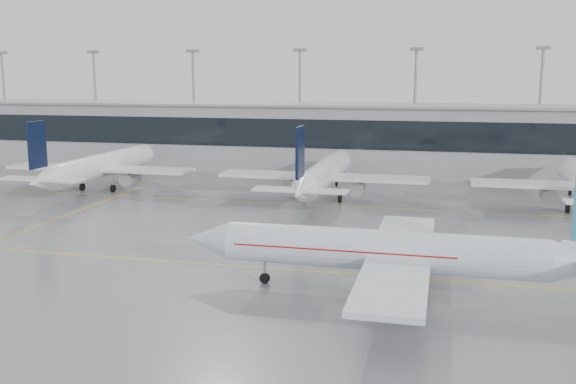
# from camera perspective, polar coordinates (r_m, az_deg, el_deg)

# --- Properties ---
(ground) EXTENTS (320.00, 320.00, 0.00)m
(ground) POSITION_cam_1_polar(r_m,az_deg,el_deg) (59.90, -2.68, -6.73)
(ground) COLOR gray
(ground) RESTS_ON ground
(taxi_line_main) EXTENTS (120.00, 0.25, 0.01)m
(taxi_line_main) POSITION_cam_1_polar(r_m,az_deg,el_deg) (59.90, -2.68, -6.73)
(taxi_line_main) COLOR yellow
(taxi_line_main) RESTS_ON ground
(taxi_line_north) EXTENTS (120.00, 0.25, 0.01)m
(taxi_line_north) POSITION_cam_1_polar(r_m,az_deg,el_deg) (88.24, 2.72, -1.14)
(taxi_line_north) COLOR yellow
(taxi_line_north) RESTS_ON ground
(taxi_line_cross) EXTENTS (0.25, 60.00, 0.01)m
(taxi_line_cross) POSITION_cam_1_polar(r_m,az_deg,el_deg) (85.56, -19.46, -2.10)
(taxi_line_cross) COLOR yellow
(taxi_line_cross) RESTS_ON ground
(terminal) EXTENTS (180.00, 15.00, 12.00)m
(terminal) POSITION_cam_1_polar(r_m,az_deg,el_deg) (118.63, 5.64, 4.71)
(terminal) COLOR #959598
(terminal) RESTS_ON ground
(terminal_glass) EXTENTS (180.00, 0.20, 5.00)m
(terminal_glass) POSITION_cam_1_polar(r_m,az_deg,el_deg) (111.05, 5.11, 5.11)
(terminal_glass) COLOR black
(terminal_glass) RESTS_ON ground
(terminal_roof) EXTENTS (182.00, 16.00, 0.40)m
(terminal_roof) POSITION_cam_1_polar(r_m,az_deg,el_deg) (118.19, 5.69, 7.70)
(terminal_roof) COLOR gray
(terminal_roof) RESTS_ON ground
(light_masts) EXTENTS (156.40, 1.00, 22.60)m
(light_masts) POSITION_cam_1_polar(r_m,az_deg,el_deg) (124.08, 6.08, 8.35)
(light_masts) COLOR gray
(light_masts) RESTS_ON ground
(air_canada_jet) EXTENTS (35.31, 27.86, 11.00)m
(air_canada_jet) POSITION_cam_1_polar(r_m,az_deg,el_deg) (52.75, 9.68, -5.32)
(air_canada_jet) COLOR silver
(air_canada_jet) RESTS_ON ground
(parked_jet_b) EXTENTS (29.64, 36.96, 11.72)m
(parked_jet_b) POSITION_cam_1_polar(r_m,az_deg,el_deg) (103.22, -16.33, 2.22)
(parked_jet_b) COLOR white
(parked_jet_b) RESTS_ON ground
(parked_jet_c) EXTENTS (29.64, 36.96, 11.72)m
(parked_jet_c) POSITION_cam_1_polar(r_m,az_deg,el_deg) (91.16, 3.17, 1.59)
(parked_jet_c) COLOR white
(parked_jet_c) RESTS_ON ground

